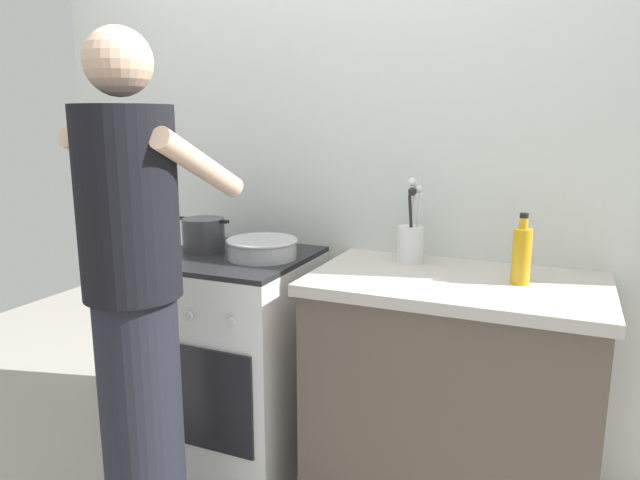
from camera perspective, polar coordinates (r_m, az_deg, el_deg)
The scene contains 8 objects.
back_wall at distance 2.42m, azimuth 6.89°, elevation 7.22°, with size 3.20×0.10×2.50m.
countertop at distance 2.22m, azimuth 12.69°, elevation -14.90°, with size 1.00×0.60×0.90m.
stove_range at distance 2.51m, azimuth -8.32°, elevation -11.50°, with size 0.60×0.62×0.90m.
pot at distance 2.44m, azimuth -11.36°, elevation 0.49°, with size 0.24×0.17×0.14m.
mixing_bowl at distance 2.30m, azimuth -5.70°, elevation -0.73°, with size 0.29×0.29×0.08m.
utensil_crock at distance 2.23m, azimuth 8.92°, elevation 0.03°, with size 0.10×0.10×0.32m.
oil_bottle at distance 2.03m, azimuth 19.17°, elevation -1.36°, with size 0.06×0.06×0.24m.
person at distance 1.92m, azimuth -17.63°, elevation -6.35°, with size 0.41×0.50×1.70m.
Camera 1 is at (0.88, -1.81, 1.44)m, focal length 32.59 mm.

